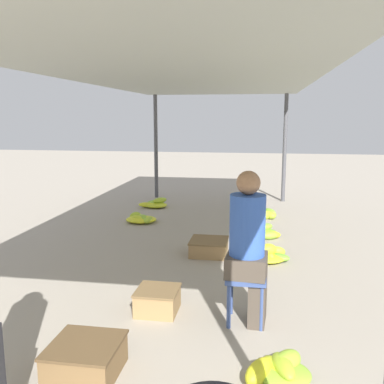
% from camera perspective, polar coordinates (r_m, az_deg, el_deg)
% --- Properties ---
extents(canopy_post_back_left, '(0.08, 0.08, 2.23)m').
position_cam_1_polar(canopy_post_back_left, '(9.36, -4.83, 6.01)').
color(canopy_post_back_left, '#4C4C51').
rests_on(canopy_post_back_left, ground).
extents(canopy_post_back_right, '(0.08, 0.08, 2.23)m').
position_cam_1_polar(canopy_post_back_right, '(9.10, 12.26, 5.70)').
color(canopy_post_back_right, '#4C4C51').
rests_on(canopy_post_back_right, ground).
extents(canopy_tarp, '(3.14, 8.04, 0.04)m').
position_cam_1_polar(canopy_tarp, '(5.34, -0.46, 15.21)').
color(canopy_tarp, '#9EA399').
rests_on(canopy_tarp, canopy_post_front_left).
extents(stool, '(0.34, 0.34, 0.43)m').
position_cam_1_polar(stool, '(3.79, 7.22, -12.12)').
color(stool, '#384C84').
rests_on(stool, ground).
extents(vendor_seated, '(0.36, 0.36, 1.33)m').
position_cam_1_polar(vendor_seated, '(3.67, 7.65, -7.05)').
color(vendor_seated, '#4C4238').
rests_on(vendor_seated, ground).
extents(banana_pile_left_0, '(0.52, 0.47, 0.15)m').
position_cam_1_polar(banana_pile_left_0, '(7.28, -6.70, -3.59)').
color(banana_pile_left_0, '#8EBD33').
rests_on(banana_pile_left_0, ground).
extents(banana_pile_left_1, '(0.56, 0.54, 0.19)m').
position_cam_1_polar(banana_pile_left_1, '(8.47, -4.94, -1.56)').
color(banana_pile_left_1, '#9AC231').
rests_on(banana_pile_left_1, ground).
extents(banana_pile_right_0, '(0.58, 0.42, 0.23)m').
position_cam_1_polar(banana_pile_right_0, '(5.43, 10.02, -8.31)').
color(banana_pile_right_0, '#97C131').
rests_on(banana_pile_right_0, ground).
extents(banana_pile_right_1, '(0.57, 0.54, 0.15)m').
position_cam_1_polar(banana_pile_right_1, '(7.69, 9.46, -2.87)').
color(banana_pile_right_1, '#C1D22A').
rests_on(banana_pile_right_1, ground).
extents(banana_pile_right_2, '(0.59, 0.53, 0.17)m').
position_cam_1_polar(banana_pile_right_2, '(6.49, 9.36, -5.33)').
color(banana_pile_right_2, '#86BA34').
rests_on(banana_pile_right_2, ground).
extents(banana_pile_right_3, '(0.48, 0.44, 0.16)m').
position_cam_1_polar(banana_pile_right_3, '(3.20, 11.50, -22.12)').
color(banana_pile_right_3, '#A8C72E').
rests_on(banana_pile_right_3, ground).
extents(crate_near, '(0.38, 0.38, 0.22)m').
position_cam_1_polar(crate_near, '(4.04, -4.61, -14.21)').
color(crate_near, '#9E7A4C').
rests_on(crate_near, ground).
extents(crate_mid, '(0.48, 0.48, 0.20)m').
position_cam_1_polar(crate_mid, '(5.59, 2.26, -7.33)').
color(crate_mid, '#9E7A4C').
rests_on(crate_mid, ground).
extents(crate_far, '(0.48, 0.48, 0.23)m').
position_cam_1_polar(crate_far, '(3.25, -14.01, -20.77)').
color(crate_far, brown).
rests_on(crate_far, ground).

